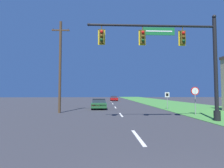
{
  "coord_description": "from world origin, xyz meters",
  "views": [
    {
      "loc": [
        -1.5,
        -1.86,
        1.98
      ],
      "look_at": [
        0.0,
        32.75,
        3.77
      ],
      "focal_mm": 28.0,
      "sensor_mm": 36.0,
      "label": 1
    }
  ],
  "objects": [
    {
      "name": "road_center_line",
      "position": [
        0.0,
        22.0,
        0.01
      ],
      "size": [
        0.16,
        34.8,
        0.01
      ],
      "color": "silver",
      "rests_on": "ground"
    },
    {
      "name": "car_ahead",
      "position": [
        -2.19,
        20.38,
        0.6
      ],
      "size": [
        1.93,
        4.37,
        1.19
      ],
      "color": "black",
      "rests_on": "ground"
    },
    {
      "name": "grass_verge_right",
      "position": [
        10.5,
        30.0,
        0.02
      ],
      "size": [
        10.0,
        110.0,
        0.04
      ],
      "color": "#428438",
      "rests_on": "ground"
    },
    {
      "name": "far_car",
      "position": [
        0.89,
        42.45,
        0.6
      ],
      "size": [
        1.82,
        4.28,
        1.19
      ],
      "color": "black",
      "rests_on": "ground"
    },
    {
      "name": "utility_pole_near",
      "position": [
        -5.99,
        15.89,
        4.81
      ],
      "size": [
        1.8,
        0.26,
        9.3
      ],
      "color": "#4C3823",
      "rests_on": "ground"
    },
    {
      "name": "stop_sign",
      "position": [
        6.72,
        13.63,
        1.86
      ],
      "size": [
        0.76,
        0.07,
        2.5
      ],
      "color": "gray",
      "rests_on": "grass_verge_right"
    },
    {
      "name": "route_sign_post",
      "position": [
        6.14,
        19.12,
        1.53
      ],
      "size": [
        0.55,
        0.06,
        2.03
      ],
      "color": "gray",
      "rests_on": "grass_verge_right"
    },
    {
      "name": "signal_mast",
      "position": [
        3.86,
        10.12,
        4.75
      ],
      "size": [
        9.33,
        0.47,
        7.58
      ],
      "color": "black",
      "rests_on": "grass_verge_right"
    }
  ]
}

